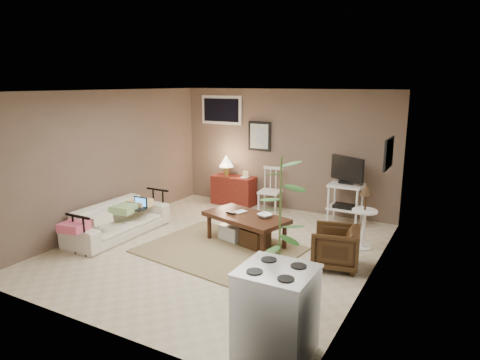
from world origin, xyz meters
The scene contains 20 objects.
floor centered at (0.00, 0.00, 0.00)m, with size 5.00×5.00×0.00m, color #C1B293.
art_back centered at (-0.55, 2.48, 1.45)m, with size 0.50×0.03×0.60m, color black.
art_right centered at (2.23, 1.05, 1.52)m, with size 0.03×0.60×0.45m, color black.
window centered at (-1.45, 2.48, 1.95)m, with size 0.96×0.03×0.60m, color silver.
rug centered at (0.03, -0.07, 0.01)m, with size 2.22×1.78×0.02m, color #8E7E52.
coffee_table centered at (0.25, 0.36, 0.28)m, with size 1.47×1.02×0.51m.
sofa centered at (-1.80, -0.32, 0.36)m, with size 1.85×0.54×0.72m, color silver.
sofa_pillows centered at (-1.76, -0.53, 0.45)m, with size 0.36×1.76×0.12m, color #F3E7C9, non-canonical shape.
sofa_end_rails centered at (-1.69, -0.32, 0.31)m, with size 0.50×1.85×0.62m, color black, non-canonical shape.
laptop centered at (-1.62, 0.00, 0.47)m, with size 0.28×0.21×0.19m.
red_console centered at (-1.06, 2.26, 0.36)m, with size 0.90×0.40×1.04m.
spindle_chair centered at (-0.13, 2.11, 0.42)m, with size 0.44×0.44×0.89m.
tv_stand centered at (1.36, 2.13, 0.66)m, with size 0.67×0.48×1.24m.
side_table centered at (1.94, 1.07, 0.64)m, with size 0.38×0.38×1.03m.
armchair centered at (1.76, 0.20, 0.32)m, with size 0.62×0.58×0.64m, color black.
potted_plant centered at (1.42, -0.99, 0.93)m, with size 0.44×0.44×1.74m.
stove centered at (1.84, -2.01, 0.44)m, with size 0.67×0.63×0.88m.
bowl centered at (0.56, 0.42, 0.59)m, with size 0.22×0.05×0.22m, color black.
book_table centered at (0.03, 0.49, 0.58)m, with size 0.15×0.02×0.20m, color black.
book_console centered at (-0.85, 2.26, 0.71)m, with size 0.15×0.02×0.21m, color black.
Camera 1 is at (3.28, -5.31, 2.52)m, focal length 32.00 mm.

